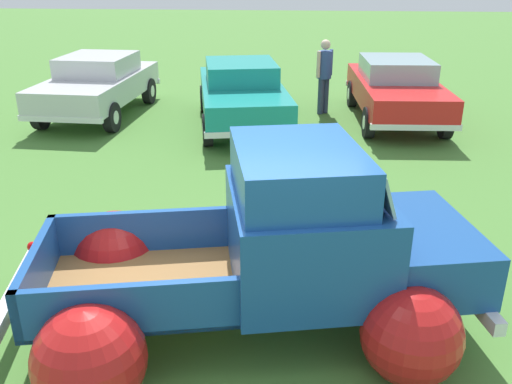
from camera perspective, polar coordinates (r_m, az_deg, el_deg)
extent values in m
plane|color=#477A33|center=(5.90, -1.56, -13.57)|extent=(80.00, 80.00, 0.00)
cylinder|color=black|center=(6.68, 10.22, -5.44)|extent=(0.79, 0.37, 0.76)
cylinder|color=silver|center=(6.68, 10.22, -5.44)|extent=(0.38, 0.30, 0.34)
cylinder|color=black|center=(5.31, 15.66, -14.21)|extent=(0.79, 0.37, 0.76)
cylinder|color=silver|center=(5.31, 15.66, -14.21)|extent=(0.38, 0.30, 0.34)
cylinder|color=black|center=(6.48, -14.40, -6.76)|extent=(0.79, 0.37, 0.76)
cylinder|color=silver|center=(6.48, -14.40, -6.76)|extent=(0.38, 0.30, 0.34)
cylinder|color=black|center=(5.05, -16.69, -16.47)|extent=(0.79, 0.37, 0.76)
cylinder|color=silver|center=(5.05, -16.69, -16.47)|extent=(0.38, 0.30, 0.34)
sphere|color=red|center=(6.50, -14.40, -6.08)|extent=(1.14, 1.14, 0.96)
sphere|color=red|center=(4.98, -16.86, -16.29)|extent=(1.14, 1.14, 0.96)
cube|color=olive|center=(5.61, -11.46, -9.56)|extent=(2.32, 1.93, 0.04)
cube|color=#19478C|center=(6.13, -11.19, -4.10)|extent=(2.02, 0.50, 0.50)
cube|color=#19478C|center=(4.88, -12.24, -11.84)|extent=(2.02, 0.50, 0.50)
cube|color=#19478C|center=(5.48, -1.28, -7.06)|extent=(0.39, 1.52, 0.50)
cube|color=#19478C|center=(5.67, -21.69, -7.75)|extent=(0.39, 1.52, 0.50)
cube|color=#19478C|center=(5.46, 5.16, -4.60)|extent=(1.77, 1.96, 0.95)
cube|color=#19478C|center=(5.16, 4.34, 2.25)|extent=(1.44, 1.74, 0.45)
cube|color=#8CADB7|center=(5.32, 11.17, 2.31)|extent=(0.44, 1.46, 0.38)
cube|color=#19478C|center=(5.85, 15.26, -5.63)|extent=(1.55, 1.84, 0.55)
sphere|color=red|center=(6.69, 10.17, -5.01)|extent=(1.09, 1.09, 0.92)
sphere|color=red|center=(5.26, 15.82, -14.05)|extent=(1.09, 1.09, 0.92)
cube|color=silver|center=(5.92, -24.14, -10.38)|extent=(0.52, 1.96, 0.14)
cube|color=silver|center=(6.22, 19.61, -7.92)|extent=(0.52, 1.96, 0.14)
sphere|color=red|center=(6.47, -22.20, -5.26)|extent=(0.13, 0.13, 0.11)
cylinder|color=black|center=(12.62, -14.74, 7.51)|extent=(0.23, 0.67, 0.66)
cylinder|color=silver|center=(12.62, -14.74, 7.51)|extent=(0.22, 0.31, 0.30)
cylinder|color=black|center=(13.32, -21.47, 7.47)|extent=(0.23, 0.67, 0.66)
cylinder|color=silver|center=(13.32, -21.47, 7.47)|extent=(0.22, 0.31, 0.30)
cylinder|color=black|center=(15.07, -11.05, 10.25)|extent=(0.23, 0.67, 0.66)
cylinder|color=silver|center=(15.07, -11.05, 10.25)|extent=(0.22, 0.31, 0.30)
cylinder|color=black|center=(15.67, -16.95, 10.16)|extent=(0.23, 0.67, 0.66)
cylinder|color=silver|center=(15.67, -16.95, 10.16)|extent=(0.22, 0.31, 0.30)
cube|color=silver|center=(14.06, -16.12, 10.46)|extent=(1.96, 4.27, 0.55)
cube|color=silver|center=(14.12, -16.09, 12.59)|extent=(1.62, 1.83, 0.45)
cube|color=silver|center=(15.98, -13.19, 11.22)|extent=(1.85, 0.18, 0.12)
cube|color=silver|center=(12.30, -19.63, 7.13)|extent=(1.85, 0.18, 0.12)
cylinder|color=black|center=(11.44, 3.29, 6.69)|extent=(0.33, 0.69, 0.66)
cylinder|color=silver|center=(11.44, 3.29, 6.69)|extent=(0.27, 0.33, 0.30)
cylinder|color=black|center=(11.29, -5.02, 6.42)|extent=(0.33, 0.69, 0.66)
cylinder|color=silver|center=(11.29, -5.02, 6.42)|extent=(0.27, 0.33, 0.30)
cylinder|color=black|center=(14.11, 1.41, 9.82)|extent=(0.33, 0.69, 0.66)
cylinder|color=silver|center=(14.11, 1.41, 9.82)|extent=(0.27, 0.33, 0.30)
cylinder|color=black|center=(13.99, -5.38, 9.62)|extent=(0.33, 0.69, 0.66)
cylinder|color=silver|center=(13.99, -5.38, 9.62)|extent=(0.27, 0.33, 0.30)
cube|color=teal|center=(12.59, -1.48, 9.97)|extent=(2.58, 4.62, 0.55)
cube|color=teal|center=(12.66, -1.57, 12.36)|extent=(1.85, 2.09, 0.45)
cube|color=silver|center=(14.73, -2.21, 10.84)|extent=(1.81, 0.45, 0.12)
cube|color=silver|center=(10.59, -0.45, 6.08)|extent=(1.81, 0.45, 0.12)
cylinder|color=black|center=(12.41, 19.09, 6.76)|extent=(0.23, 0.67, 0.66)
cylinder|color=silver|center=(12.41, 19.09, 6.76)|extent=(0.23, 0.31, 0.30)
cylinder|color=black|center=(12.04, 11.60, 7.08)|extent=(0.23, 0.67, 0.66)
cylinder|color=silver|center=(12.04, 11.60, 7.08)|extent=(0.23, 0.31, 0.30)
cylinder|color=black|center=(15.01, 16.22, 9.72)|extent=(0.23, 0.67, 0.66)
cylinder|color=silver|center=(15.01, 16.22, 9.72)|extent=(0.23, 0.31, 0.30)
cylinder|color=black|center=(14.70, 9.96, 10.02)|extent=(0.23, 0.67, 0.66)
cylinder|color=silver|center=(14.70, 9.96, 10.02)|extent=(0.23, 0.31, 0.30)
cube|color=red|center=(13.43, 14.31, 10.10)|extent=(1.96, 4.41, 0.55)
cube|color=#8CADB7|center=(13.50, 14.37, 12.33)|extent=(1.60, 1.89, 0.45)
cube|color=silver|center=(15.52, 12.68, 10.93)|extent=(1.81, 0.19, 0.12)
cube|color=silver|center=(11.48, 16.24, 6.48)|extent=(1.81, 0.19, 0.12)
cylinder|color=navy|center=(13.80, 6.74, 9.82)|extent=(0.21, 0.21, 0.87)
cylinder|color=navy|center=(13.93, 7.23, 9.92)|extent=(0.21, 0.21, 0.87)
cylinder|color=#334C8C|center=(13.72, 7.14, 12.97)|extent=(0.48, 0.48, 0.65)
cylinder|color=beige|center=(13.55, 6.50, 13.02)|extent=(0.13, 0.13, 0.62)
cylinder|color=#334C8C|center=(13.87, 7.77, 13.19)|extent=(0.13, 0.13, 0.62)
sphere|color=beige|center=(13.64, 7.24, 14.93)|extent=(0.33, 0.33, 0.24)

